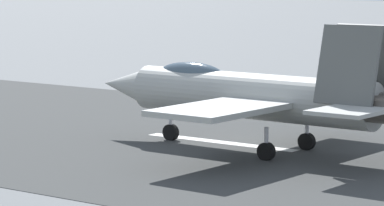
# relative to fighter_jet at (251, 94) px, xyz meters

# --- Properties ---
(ground_plane) EXTENTS (400.00, 400.00, 0.00)m
(ground_plane) POSITION_rel_fighter_jet_xyz_m (1.65, -0.98, -2.48)
(ground_plane) COLOR slate
(runway_strip) EXTENTS (240.00, 26.00, 0.02)m
(runway_strip) POSITION_rel_fighter_jet_xyz_m (1.63, -0.98, -2.47)
(runway_strip) COLOR #363838
(runway_strip) RESTS_ON ground
(fighter_jet) EXTENTS (16.07, 13.33, 5.68)m
(fighter_jet) POSITION_rel_fighter_jet_xyz_m (0.00, 0.00, 0.00)
(fighter_jet) COLOR #9FA29E
(fighter_jet) RESTS_ON ground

